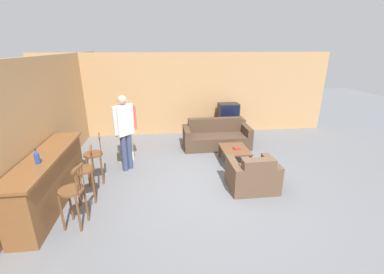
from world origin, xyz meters
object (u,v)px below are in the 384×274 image
at_px(bar_chair_near, 73,195).
at_px(book_on_table, 237,148).
at_px(bar_chair_mid, 85,173).
at_px(coffee_table, 235,151).
at_px(bottle, 37,157).
at_px(tv_unit, 228,127).
at_px(bar_chair_far, 94,158).
at_px(couch_far, 216,137).
at_px(tv, 228,111).
at_px(person_by_window, 126,126).
at_px(person_by_counter, 124,129).
at_px(armchair_near, 253,176).

relative_size(bar_chair_near, book_on_table, 5.86).
distance_m(bar_chair_mid, book_on_table, 3.49).
distance_m(bar_chair_near, coffee_table, 3.79).
bearing_deg(bottle, bar_chair_near, -32.11).
bearing_deg(tv_unit, bottle, -137.73).
bearing_deg(bar_chair_far, coffee_table, 10.47).
distance_m(couch_far, coffee_table, 1.19).
xyz_separation_m(bar_chair_near, book_on_table, (3.24, 2.00, -0.17)).
relative_size(bar_chair_far, tv, 1.67).
height_order(bar_chair_far, person_by_window, person_by_window).
distance_m(tv_unit, person_by_window, 3.48).
bearing_deg(tv_unit, couch_far, -121.28).
bearing_deg(person_by_counter, tv, 35.88).
bearing_deg(bar_chair_far, armchair_near, -11.45).
distance_m(coffee_table, tv_unit, 2.16).
xyz_separation_m(armchair_near, person_by_window, (-2.68, 1.76, 0.63)).
xyz_separation_m(bar_chair_mid, tv_unit, (3.57, 3.42, -0.29)).
xyz_separation_m(bar_chair_mid, book_on_table, (3.24, 1.27, -0.17)).
height_order(couch_far, person_by_window, person_by_window).
relative_size(bar_chair_mid, couch_far, 0.56).
xyz_separation_m(tv, bottle, (-4.16, -3.78, 0.29)).
xyz_separation_m(tv, person_by_window, (-3.02, -1.61, 0.10)).
distance_m(tv_unit, tv, 0.53).
xyz_separation_m(couch_far, armchair_near, (0.25, -2.41, 0.00)).
height_order(bar_chair_far, tv, bar_chair_far).
bearing_deg(couch_far, tv_unit, 58.72).
bearing_deg(person_by_counter, person_by_window, 93.95).
relative_size(bar_chair_near, armchair_near, 1.12).
xyz_separation_m(bar_chair_mid, couch_far, (2.99, 2.46, -0.29)).
xyz_separation_m(bar_chair_near, bottle, (-0.59, 0.37, 0.52)).
distance_m(tv_unit, person_by_counter, 3.76).
bearing_deg(bar_chair_near, bar_chair_mid, 90.01).
distance_m(bottle, person_by_window, 2.45).
xyz_separation_m(bar_chair_far, book_on_table, (3.24, 0.57, -0.17)).
height_order(book_on_table, person_by_counter, person_by_counter).
relative_size(armchair_near, tv_unit, 0.92).
relative_size(tv_unit, person_by_window, 0.64).
bearing_deg(book_on_table, coffee_table, 152.09).
height_order(armchair_near, book_on_table, armchair_near).
distance_m(couch_far, person_by_window, 2.60).
bearing_deg(person_by_counter, armchair_near, -24.64).
relative_size(bar_chair_mid, armchair_near, 1.12).
distance_m(tv, bottle, 5.63).
distance_m(bar_chair_mid, tv_unit, 4.95).
xyz_separation_m(couch_far, tv_unit, (0.59, 0.96, -0.00)).
relative_size(armchair_near, bottle, 3.79).
bearing_deg(couch_far, bar_chair_far, -149.54).
bearing_deg(bar_chair_far, bar_chair_near, -89.99).
bearing_deg(tv_unit, bar_chair_near, -130.71).
xyz_separation_m(couch_far, person_by_counter, (-2.40, -1.20, 0.73)).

